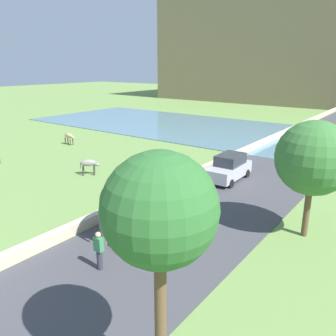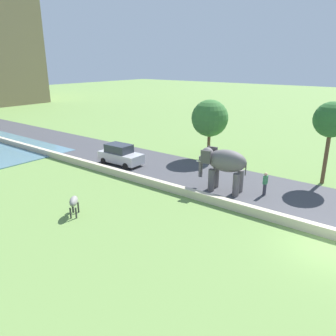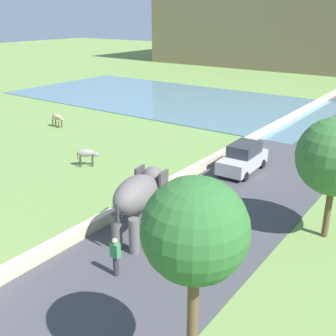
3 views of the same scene
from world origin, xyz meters
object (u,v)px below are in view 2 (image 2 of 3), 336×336
at_px(elephant, 223,163).
at_px(cow_grey, 74,202).
at_px(car_silver, 120,155).
at_px(person_beside_elephant, 265,183).

relative_size(elephant, cow_grey, 2.85).
bearing_deg(car_silver, person_beside_elephant, -85.53).
bearing_deg(person_beside_elephant, car_silver, 94.47).
bearing_deg(person_beside_elephant, elephant, 111.05).
bearing_deg(cow_grey, elephant, -30.73).
height_order(elephant, person_beside_elephant, elephant).
xyz_separation_m(car_silver, cow_grey, (-8.54, -4.87, -0.06)).
distance_m(elephant, cow_grey, 9.97).
height_order(car_silver, cow_grey, car_silver).
relative_size(person_beside_elephant, car_silver, 0.40).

